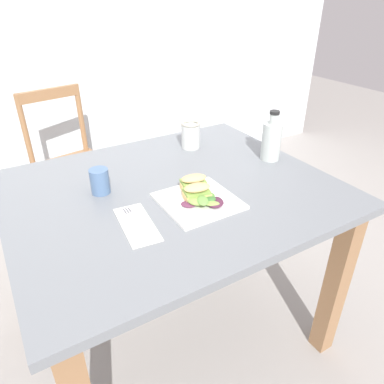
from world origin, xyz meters
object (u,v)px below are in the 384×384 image
object	(u,v)px
bottle_cold_brew	(271,143)
sandwich_half_front	(197,192)
sandwich_half_back	(194,182)
dining_table	(173,216)
plate_lunch	(198,201)
cup_extra_side	(100,181)
fork_on_napkin	(134,220)
mason_jar_iced_tea	(191,136)
chair_wooden_far	(71,165)

from	to	relation	value
bottle_cold_brew	sandwich_half_front	bearing A→B (deg)	-162.82
sandwich_half_back	bottle_cold_brew	distance (m)	0.43
dining_table	plate_lunch	world-z (taller)	plate_lunch
cup_extra_side	fork_on_napkin	bearing A→B (deg)	-82.73
fork_on_napkin	plate_lunch	bearing A→B (deg)	-1.02
mason_jar_iced_tea	cup_extra_side	bearing A→B (deg)	-158.43
sandwich_half_back	mason_jar_iced_tea	bearing A→B (deg)	60.81
bottle_cold_brew	mason_jar_iced_tea	distance (m)	0.35
plate_lunch	bottle_cold_brew	bearing A→B (deg)	18.02
mason_jar_iced_tea	cup_extra_side	size ratio (longest dim) A/B	1.32
chair_wooden_far	sandwich_half_front	size ratio (longest dim) A/B	8.84
dining_table	fork_on_napkin	xyz separation A→B (m)	(-0.20, -0.13, 0.13)
chair_wooden_far	cup_extra_side	bearing A→B (deg)	-95.06
plate_lunch	bottle_cold_brew	distance (m)	0.47
dining_table	plate_lunch	xyz separation A→B (m)	(0.03, -0.14, 0.13)
chair_wooden_far	bottle_cold_brew	xyz separation A→B (m)	(0.62, -1.02, 0.36)
sandwich_half_front	cup_extra_side	distance (m)	0.34
sandwich_half_front	mason_jar_iced_tea	distance (m)	0.47
chair_wooden_far	mason_jar_iced_tea	world-z (taller)	chair_wooden_far
plate_lunch	bottle_cold_brew	size ratio (longest dim) A/B	1.19
sandwich_half_front	plate_lunch	bearing A→B (deg)	-86.45
sandwich_half_back	bottle_cold_brew	bearing A→B (deg)	10.22
plate_lunch	cup_extra_side	world-z (taller)	cup_extra_side
bottle_cold_brew	cup_extra_side	world-z (taller)	bottle_cold_brew
bottle_cold_brew	cup_extra_side	xyz separation A→B (m)	(-0.70, 0.09, -0.03)
dining_table	chair_wooden_far	xyz separation A→B (m)	(-0.15, 1.02, -0.17)
plate_lunch	mason_jar_iced_tea	distance (m)	0.48
sandwich_half_back	cup_extra_side	xyz separation A→B (m)	(-0.28, 0.16, 0.01)
sandwich_half_back	cup_extra_side	distance (m)	0.32
plate_lunch	mason_jar_iced_tea	size ratio (longest dim) A/B	2.07
dining_table	plate_lunch	bearing A→B (deg)	-79.49
fork_on_napkin	bottle_cold_brew	bearing A→B (deg)	11.77
plate_lunch	dining_table	bearing A→B (deg)	100.51
sandwich_half_front	cup_extra_side	xyz separation A→B (m)	(-0.26, 0.22, 0.01)
dining_table	sandwich_half_front	bearing A→B (deg)	-79.12
bottle_cold_brew	chair_wooden_far	bearing A→B (deg)	121.24
chair_wooden_far	sandwich_half_back	distance (m)	1.16
chair_wooden_far	fork_on_napkin	bearing A→B (deg)	-92.64
plate_lunch	bottle_cold_brew	xyz separation A→B (m)	(0.44, 0.14, 0.07)
sandwich_half_front	bottle_cold_brew	xyz separation A→B (m)	(0.44, 0.14, 0.03)
sandwich_half_front	fork_on_napkin	distance (m)	0.23
chair_wooden_far	sandwich_half_back	world-z (taller)	chair_wooden_far
plate_lunch	sandwich_half_front	xyz separation A→B (m)	(-0.00, 0.01, 0.03)
fork_on_napkin	mason_jar_iced_tea	xyz separation A→B (m)	(0.45, 0.42, 0.05)
mason_jar_iced_tea	sandwich_half_back	bearing A→B (deg)	-119.19
chair_wooden_far	bottle_cold_brew	size ratio (longest dim) A/B	4.24
mason_jar_iced_tea	cup_extra_side	xyz separation A→B (m)	(-0.48, -0.19, -0.01)
chair_wooden_far	sandwich_half_front	distance (m)	1.21
sandwich_half_back	mason_jar_iced_tea	size ratio (longest dim) A/B	0.84
sandwich_half_front	mason_jar_iced_tea	world-z (taller)	mason_jar_iced_tea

